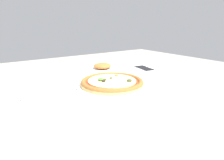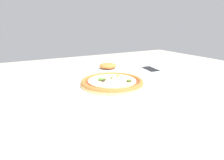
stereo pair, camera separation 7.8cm
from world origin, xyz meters
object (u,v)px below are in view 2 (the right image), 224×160
object	(u,v)px
side_plate	(108,67)
fork	(24,102)
dining_table	(91,111)
cell_phone	(150,70)
pizza_plate	(112,83)

from	to	relation	value
side_plate	fork	bearing A→B (deg)	-149.16
dining_table	fork	bearing A→B (deg)	-179.15
dining_table	fork	distance (m)	0.26
cell_phone	side_plate	size ratio (longest dim) A/B	0.89
fork	cell_phone	xyz separation A→B (m)	(0.67, 0.15, 0.00)
pizza_plate	cell_phone	distance (m)	0.36
pizza_plate	side_plate	xyz separation A→B (m)	(0.12, 0.27, -0.00)
pizza_plate	side_plate	bearing A→B (deg)	65.88
cell_phone	pizza_plate	bearing A→B (deg)	-156.24
dining_table	fork	size ratio (longest dim) A/B	6.94
pizza_plate	side_plate	size ratio (longest dim) A/B	1.72
cell_phone	side_plate	distance (m)	0.24
pizza_plate	cell_phone	bearing A→B (deg)	23.76
dining_table	pizza_plate	bearing A→B (deg)	0.31
pizza_plate	cell_phone	world-z (taller)	pizza_plate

